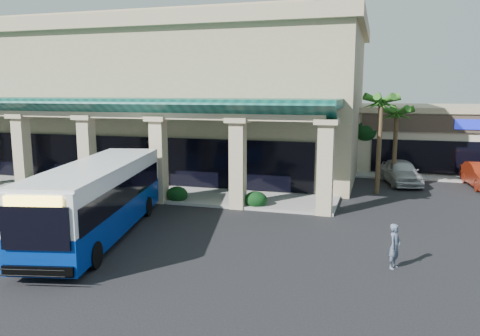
% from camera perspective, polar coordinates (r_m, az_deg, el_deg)
% --- Properties ---
extents(ground, '(110.00, 110.00, 0.00)m').
position_cam_1_polar(ground, '(20.54, -8.57, -8.00)').
color(ground, black).
extents(main_building, '(30.80, 14.80, 11.35)m').
position_cam_1_polar(main_building, '(37.50, -9.56, 8.62)').
color(main_building, tan).
rests_on(main_building, ground).
extents(arcade, '(30.00, 6.20, 5.70)m').
position_cam_1_polar(arcade, '(29.68, -17.21, 2.69)').
color(arcade, '#0B453C').
rests_on(arcade, ground).
extents(palm_0, '(2.40, 2.40, 6.60)m').
position_cam_1_polar(palm_0, '(28.85, 16.63, 3.43)').
color(palm_0, '#255E19').
rests_on(palm_0, ground).
extents(palm_1, '(2.40, 2.40, 5.80)m').
position_cam_1_polar(palm_1, '(31.90, 18.40, 3.16)').
color(palm_1, '#255E19').
rests_on(palm_1, ground).
extents(broadleaf_tree, '(2.60, 2.60, 4.81)m').
position_cam_1_polar(broadleaf_tree, '(36.91, 15.03, 3.33)').
color(broadleaf_tree, black).
rests_on(broadleaf_tree, ground).
extents(transit_bus, '(4.93, 11.41, 3.10)m').
position_cam_1_polar(transit_bus, '(20.62, -16.85, -3.78)').
color(transit_bus, '#042B93').
rests_on(transit_bus, ground).
extents(pedestrian, '(0.58, 0.68, 1.59)m').
position_cam_1_polar(pedestrian, '(17.25, 18.34, -9.04)').
color(pedestrian, '#4F5A70').
rests_on(pedestrian, ground).
extents(car_silver, '(2.98, 5.13, 1.64)m').
position_cam_1_polar(car_silver, '(32.56, 19.03, -0.46)').
color(car_silver, silver).
rests_on(car_silver, ground).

